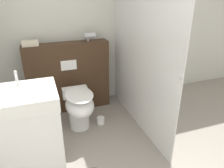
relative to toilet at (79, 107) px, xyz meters
name	(u,v)px	position (x,y,z in m)	size (l,w,h in m)	color
wall_back	(89,24)	(0.37, 0.80, 0.91)	(8.00, 0.06, 2.50)	silver
partition_panel	(69,77)	(-0.02, 0.59, 0.18)	(1.20, 0.23, 1.04)	#3D2819
shower_glass	(140,50)	(0.79, -0.11, 0.72)	(0.04, 1.76, 2.11)	silver
toilet	(79,107)	(0.00, 0.00, 0.00)	(0.36, 0.62, 0.55)	white
sink_vanity	(27,138)	(-0.62, -0.67, 0.15)	(0.63, 0.49, 1.11)	white
hair_drier	(91,36)	(0.34, 0.60, 0.78)	(0.19, 0.08, 0.12)	#B7B7BC
folded_towel	(30,43)	(-0.49, 0.60, 0.74)	(0.21, 0.14, 0.07)	beige
spare_toilet_roll	(101,120)	(0.29, 0.03, -0.30)	(0.11, 0.11, 0.09)	white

